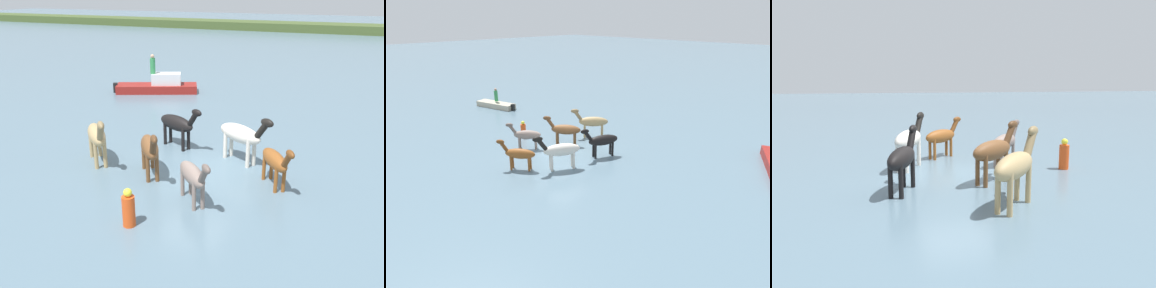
# 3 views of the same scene
# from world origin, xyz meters

# --- Properties ---
(ground_plane) EXTENTS (190.71, 190.71, 0.00)m
(ground_plane) POSITION_xyz_m (0.00, 0.00, 0.00)
(ground_plane) COLOR slate
(horse_dun_straggler) EXTENTS (1.74, 2.19, 1.89)m
(horse_dun_straggler) POSITION_xyz_m (-1.18, -0.94, 1.04)
(horse_dun_straggler) COLOR brown
(horse_dun_straggler) RESTS_ON ground_plane
(horse_chestnut_trailing) EXTENTS (2.05, 2.11, 1.98)m
(horse_chestnut_trailing) POSITION_xyz_m (-3.52, -0.69, 1.09)
(horse_chestnut_trailing) COLOR tan
(horse_chestnut_trailing) RESTS_ON ground_plane
(horse_rear_stallion) EXTENTS (1.73, 1.80, 1.68)m
(horse_rear_stallion) POSITION_xyz_m (0.94, -2.18, 0.93)
(horse_rear_stallion) COLOR gray
(horse_rear_stallion) RESTS_ON ground_plane
(horse_lead) EXTENTS (1.51, 1.94, 1.67)m
(horse_lead) POSITION_xyz_m (2.98, -0.10, 0.92)
(horse_lead) COLOR brown
(horse_lead) RESTS_ON ground_plane
(horse_gray_outer) EXTENTS (2.31, 1.30, 1.85)m
(horse_gray_outer) POSITION_xyz_m (-1.46, 1.96, 1.02)
(horse_gray_outer) COLOR black
(horse_gray_outer) RESTS_ON ground_plane
(horse_mid_herd) EXTENTS (2.44, 1.60, 2.00)m
(horse_mid_herd) POSITION_xyz_m (1.38, 1.45, 1.10)
(horse_mid_herd) COLOR silver
(horse_mid_herd) RESTS_ON ground_plane
(buoy_channel_marker) EXTENTS (0.36, 0.36, 1.14)m
(buoy_channel_marker) POSITION_xyz_m (-0.20, -4.05, 0.51)
(buoy_channel_marker) COLOR #E54C19
(buoy_channel_marker) RESTS_ON ground_plane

